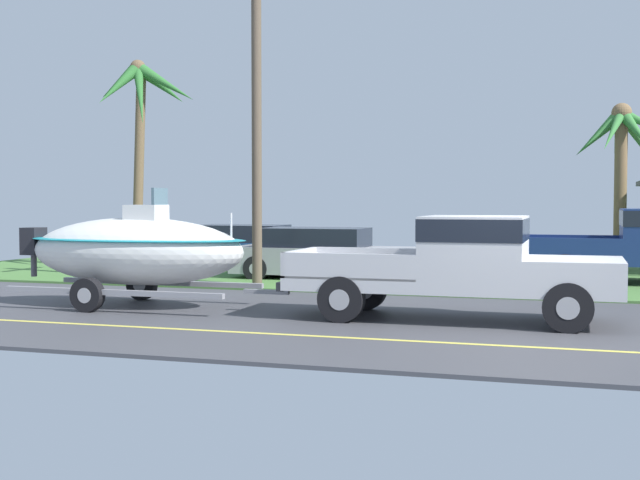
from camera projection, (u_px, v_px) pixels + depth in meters
ground at (548, 282)px, 21.59m from camera, size 36.00×22.00×0.11m
pickup_truck_towing at (473, 262)px, 14.42m from camera, size 5.93×1.98×1.83m
boat_on_trailer at (135, 250)px, 16.40m from camera, size 5.77×2.26×2.34m
parked_sedan_near at (322, 255)px, 21.86m from camera, size 4.77×1.82×1.38m
parked_sedan_far at (247, 249)px, 24.57m from camera, size 4.63×1.83×1.38m
palm_tree_near_left at (141, 105)px, 24.75m from camera, size 3.22×2.98×6.30m
palm_tree_near_right at (621, 146)px, 24.27m from camera, size 3.06×3.36×4.94m
utility_pole at (257, 101)px, 19.93m from camera, size 0.24×1.80×8.67m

